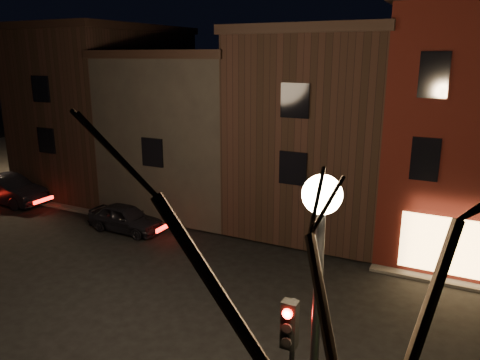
{
  "coord_description": "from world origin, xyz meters",
  "views": [
    {
      "loc": [
        8.11,
        -12.45,
        8.3
      ],
      "look_at": [
        -0.49,
        4.49,
        3.2
      ],
      "focal_mm": 35.0,
      "sensor_mm": 36.0,
      "label": 1
    }
  ],
  "objects_px": {
    "street_lamp_near": "(319,264)",
    "bare_tree_right": "(377,301)",
    "parked_car_b": "(8,190)",
    "parked_car_a": "(126,218)"
  },
  "relations": [
    {
      "from": "bare_tree_right",
      "to": "parked_car_b",
      "type": "relative_size",
      "value": 1.72
    },
    {
      "from": "bare_tree_right",
      "to": "parked_car_b",
      "type": "xyz_separation_m",
      "value": [
        -22.92,
        12.97,
        -5.33
      ]
    },
    {
      "from": "parked_car_a",
      "to": "street_lamp_near",
      "type": "bearing_deg",
      "value": -127.02
    },
    {
      "from": "street_lamp_near",
      "to": "parked_car_b",
      "type": "bearing_deg",
      "value": 154.17
    },
    {
      "from": "street_lamp_near",
      "to": "bare_tree_right",
      "type": "distance_m",
      "value": 2.98
    },
    {
      "from": "street_lamp_near",
      "to": "bare_tree_right",
      "type": "xyz_separation_m",
      "value": [
        1.3,
        -2.5,
        0.97
      ]
    },
    {
      "from": "parked_car_a",
      "to": "parked_car_b",
      "type": "xyz_separation_m",
      "value": [
        -8.92,
        0.39,
        0.15
      ]
    },
    {
      "from": "parked_car_a",
      "to": "parked_car_b",
      "type": "relative_size",
      "value": 0.79
    },
    {
      "from": "street_lamp_near",
      "to": "parked_car_b",
      "type": "distance_m",
      "value": 24.42
    },
    {
      "from": "bare_tree_right",
      "to": "parked_car_a",
      "type": "xyz_separation_m",
      "value": [
        -14.0,
        12.58,
        -5.48
      ]
    }
  ]
}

